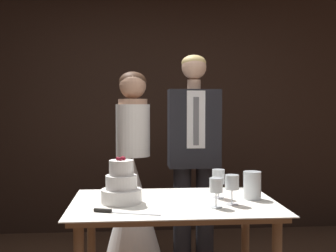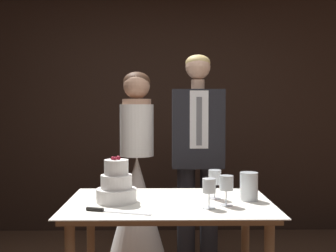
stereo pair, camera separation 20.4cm
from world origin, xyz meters
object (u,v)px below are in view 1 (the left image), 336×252
Objects in this scene: cake_table at (174,217)px; cake_knife at (114,212)px; wine_glass_near at (216,186)px; bride at (133,197)px; groom at (194,149)px; tiered_cake at (121,186)px; hurricane_candle at (252,186)px; wine_glass_middle at (232,184)px; wine_glass_far at (218,178)px.

cake_knife is at bearing -144.88° from cake_table.
wine_glass_near is 1.23m from bride.
wine_glass_near is 0.10× the size of groom.
groom is (0.51, -0.00, 0.39)m from bride.
wine_glass_near reaches higher than cake_knife.
tiered_cake is 0.76× the size of cake_knife.
cake_table is at bearing -176.71° from hurricane_candle.
wine_glass_near is 0.34m from hurricane_candle.
cake_table is 0.38m from tiered_cake.
tiered_cake is 1.64× the size of wine_glass_near.
cake_knife is 0.22× the size of bride.
wine_glass_middle is (0.34, -0.11, 0.22)m from cake_table.
wine_glass_far is at bearing 8.13° from tiered_cake.
groom reaches higher than cake_table.
bride is (-0.54, 0.84, -0.29)m from wine_glass_far.
hurricane_candle is at bearing 3.29° from cake_table.
bride reaches higher than cake_knife.
bride is (-0.25, 0.92, -0.07)m from cake_table.
bride reaches higher than wine_glass_near.
groom is (-0.04, 0.84, 0.10)m from wine_glass_far.
bride is at bearing 179.93° from groom.
cake_knife is 0.73m from wine_glass_far.
tiered_cake is at bearing -94.19° from bride.
wine_glass_far is (0.29, 0.08, 0.22)m from cake_table.
tiered_cake is 1.58× the size of wine_glass_middle.
groom reaches higher than tiered_cake.
cake_table is 0.37m from wine_glass_far.
groom is at bearing 92.62° from wine_glass_far.
groom is at bearing 105.38° from hurricane_candle.
wine_glass_far is (0.06, 0.25, 0.00)m from wine_glass_near.
wine_glass_far is at bearing 166.96° from hurricane_candle.
wine_glass_near is at bearing -143.38° from hurricane_candle.
tiered_cake is at bearing -178.02° from cake_table.
wine_glass_far reaches higher than cake_knife.
cake_table is 6.84× the size of wine_glass_far.
wine_glass_near is at bearing 24.88° from cake_knife.
tiered_cake is at bearing 99.09° from cake_knife.
groom is at bearing 58.31° from tiered_cake.
cake_knife is 0.60m from wine_glass_near.
hurricane_candle is (0.50, 0.03, 0.18)m from cake_table.
hurricane_candle reaches higher than cake_knife.
bride is (-0.59, 1.03, -0.29)m from wine_glass_middle.
tiered_cake is 0.66m from wine_glass_middle.
cake_knife is at bearing -168.45° from wine_glass_middle.
wine_glass_far is 0.22m from hurricane_candle.
groom reaches higher than bride.
cake_knife is at bearing -172.41° from wine_glass_near.
cake_knife reaches higher than cake_table.
hurricane_candle is 0.10× the size of groom.
cake_table is 0.70× the size of groom.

